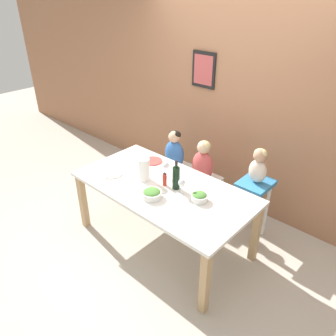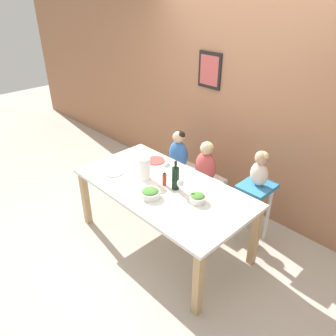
% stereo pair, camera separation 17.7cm
% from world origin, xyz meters
% --- Properties ---
extents(ground_plane, '(14.00, 14.00, 0.00)m').
position_xyz_m(ground_plane, '(0.00, 0.00, 0.00)').
color(ground_plane, '#BCB2A3').
extents(wall_back, '(10.00, 0.09, 2.70)m').
position_xyz_m(wall_back, '(-0.00, 1.24, 1.35)').
color(wall_back, '#9E6B4C').
rests_on(wall_back, ground_plane).
extents(dining_table, '(1.86, 0.97, 0.73)m').
position_xyz_m(dining_table, '(0.00, 0.00, 0.65)').
color(dining_table, white).
rests_on(dining_table, ground_plane).
extents(chair_far_left, '(0.37, 0.43, 0.46)m').
position_xyz_m(chair_far_left, '(-0.49, 0.73, 0.38)').
color(chair_far_left, silver).
rests_on(chair_far_left, ground_plane).
extents(chair_far_center, '(0.37, 0.43, 0.46)m').
position_xyz_m(chair_far_center, '(-0.05, 0.73, 0.38)').
color(chair_far_center, silver).
rests_on(chair_far_center, ground_plane).
extents(chair_right_highchair, '(0.31, 0.37, 0.71)m').
position_xyz_m(chair_right_highchair, '(0.65, 0.73, 0.55)').
color(chair_right_highchair, silver).
rests_on(chair_right_highchair, ground_plane).
extents(person_child_left, '(0.28, 0.19, 0.50)m').
position_xyz_m(person_child_left, '(-0.49, 0.73, 0.70)').
color(person_child_left, '#3366B2').
rests_on(person_child_left, chair_far_left).
extents(person_child_center, '(0.28, 0.19, 0.50)m').
position_xyz_m(person_child_center, '(-0.05, 0.73, 0.70)').
color(person_child_center, '#C64C4C').
rests_on(person_child_center, chair_far_center).
extents(person_baby_right, '(0.19, 0.14, 0.38)m').
position_xyz_m(person_baby_right, '(0.65, 0.73, 0.92)').
color(person_baby_right, beige).
rests_on(person_baby_right, chair_right_highchair).
extents(wine_bottle, '(0.07, 0.07, 0.31)m').
position_xyz_m(wine_bottle, '(0.12, 0.06, 0.85)').
color(wine_bottle, black).
rests_on(wine_bottle, dining_table).
extents(paper_towel_roll, '(0.12, 0.12, 0.24)m').
position_xyz_m(paper_towel_roll, '(-0.23, -0.04, 0.85)').
color(paper_towel_roll, white).
rests_on(paper_towel_roll, dining_table).
extents(wine_glass_near, '(0.07, 0.07, 0.17)m').
position_xyz_m(wine_glass_near, '(0.24, 0.01, 0.85)').
color(wine_glass_near, white).
rests_on(wine_glass_near, dining_table).
extents(wine_glass_far, '(0.07, 0.07, 0.17)m').
position_xyz_m(wine_glass_far, '(-0.11, 0.16, 0.85)').
color(wine_glass_far, white).
rests_on(wine_glass_far, dining_table).
extents(salad_bowl_large, '(0.20, 0.20, 0.09)m').
position_xyz_m(salad_bowl_large, '(0.06, -0.22, 0.77)').
color(salad_bowl_large, white).
rests_on(salad_bowl_large, dining_table).
extents(salad_bowl_small, '(0.16, 0.16, 0.09)m').
position_xyz_m(salad_bowl_small, '(0.43, 0.04, 0.77)').
color(salad_bowl_small, white).
rests_on(salad_bowl_small, dining_table).
extents(dinner_plate_front_left, '(0.22, 0.22, 0.01)m').
position_xyz_m(dinner_plate_front_left, '(-0.57, -0.20, 0.73)').
color(dinner_plate_front_left, silver).
rests_on(dinner_plate_front_left, dining_table).
extents(dinner_plate_back_left, '(0.22, 0.22, 0.01)m').
position_xyz_m(dinner_plate_back_left, '(-0.45, 0.31, 0.73)').
color(dinner_plate_back_left, '#D14C47').
rests_on(dinner_plate_back_left, dining_table).
extents(condiment_bottle_hot_sauce, '(0.04, 0.04, 0.15)m').
position_xyz_m(condiment_bottle_hot_sauce, '(0.00, 0.02, 0.80)').
color(condiment_bottle_hot_sauce, red).
rests_on(condiment_bottle_hot_sauce, dining_table).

